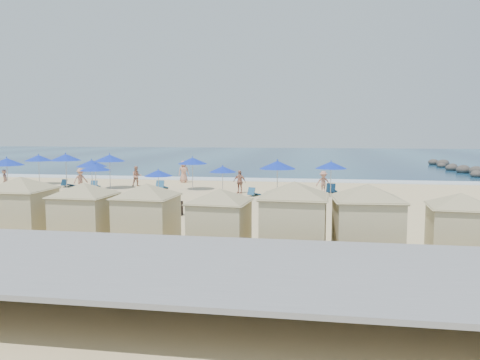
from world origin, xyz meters
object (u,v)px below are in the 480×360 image
Objects in this scene: rock_jetty at (467,171)px; beachgoer_3 at (323,182)px; trash_bin at (173,209)px; umbrella_0 at (39,158)px; beachgoer_5 at (81,179)px; cabana_1 at (84,206)px; umbrella_9 at (331,165)px; beachgoer_4 at (184,172)px; beachgoer_2 at (239,182)px; cabana_4 at (294,210)px; umbrella_4 at (110,158)px; cabana_2 at (147,208)px; umbrella_7 at (192,161)px; cabana_0 at (21,201)px; umbrella_8 at (223,169)px; umbrella_10 at (277,165)px; cabana_5 at (367,213)px; umbrella_5 at (95,167)px; umbrella_3 at (92,163)px; umbrella_6 at (158,173)px; cabana_6 at (460,219)px; cabana_3 at (220,213)px; umbrella_2 at (66,157)px; umbrella_1 at (7,162)px; beachgoer_1 at (137,176)px.

beachgoer_3 is at bearing -130.01° from rock_jetty.
umbrella_0 is (-15.18, 11.97, 1.82)m from trash_bin.
cabana_1 is at bearing -111.68° from beachgoer_5.
umbrella_9 reaches higher than beachgoer_4.
beachgoer_2 is (17.15, -2.67, -1.38)m from umbrella_0.
cabana_4 reaches higher than beachgoer_2.
beachgoer_3 is (16.08, -0.28, -1.55)m from umbrella_4.
umbrella_4 is (-9.37, 17.14, 0.79)m from cabana_2.
beachgoer_3 is (9.64, -0.54, -1.39)m from umbrella_7.
trash_bin is 7.87m from cabana_0.
umbrella_8 is at bearing 69.62° from cabana_0.
cabana_0 is 20.52m from beachgoer_3.
umbrella_10 is at bearing -18.66° from umbrella_4.
cabana_5 reaches higher than cabana_0.
umbrella_10 is (-4.10, 13.01, 0.63)m from cabana_5.
umbrella_5 is 1.41× the size of beachgoer_2.
trash_bin is 0.16× the size of cabana_4.
umbrella_6 is (5.96, -3.00, -0.34)m from umbrella_3.
cabana_0 reaches higher than cabana_6.
cabana_3 is 21.19m from beachgoer_5.
cabana_3 is 23.85m from beachgoer_4.
cabana_5 is (9.03, -7.10, 1.29)m from trash_bin.
cabana_3 is (3.96, -7.15, 1.13)m from trash_bin.
umbrella_7 reaches higher than umbrella_9.
umbrella_6 is 0.81× the size of umbrella_7.
rock_jetty is 16.29× the size of beachgoer_2.
umbrella_2 is 13.99m from beachgoer_2.
trash_bin is 5.49m from umbrella_6.
umbrella_2 is (1.84, 4.48, 0.08)m from umbrella_1.
umbrella_1 is 1.08× the size of umbrella_9.
cabana_0 is at bearing -97.74° from umbrella_7.
beachgoer_2 is 0.99× the size of beachgoer_5.
cabana_4 is 28.97m from umbrella_0.
rock_jetty is at bearing 50.90° from umbrella_10.
cabana_3 is at bearing -178.61° from cabana_6.
cabana_5 reaches higher than cabana_2.
cabana_0 reaches higher than umbrella_6.
umbrella_4 is at bearing -159.45° from beachgoer_4.
umbrella_7 is (10.08, 0.20, -0.18)m from umbrella_2.
umbrella_4 is at bearing -158.04° from beachgoer_1.
umbrella_3 reaches higher than umbrella_6.
beachgoer_1 is at bearing 129.47° from cabana_5.
cabana_4 is 22.95m from umbrella_4.
beachgoer_4 is at bearing 150.94° from umbrella_9.
rock_jetty is 9.85× the size of umbrella_4.
umbrella_4 is 4.59m from umbrella_5.
umbrella_5 is (-3.07, 12.48, 0.35)m from cabana_0.
beachgoer_5 reaches higher than beachgoer_2.
umbrella_0 is at bearing 173.01° from beachgoer_3.
umbrella_0 is 1.59× the size of beachgoer_3.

